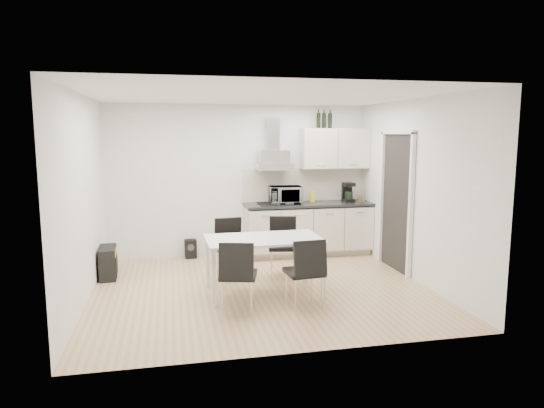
# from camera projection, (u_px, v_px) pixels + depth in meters

# --- Properties ---
(ground) EXTENTS (4.50, 4.50, 0.00)m
(ground) POSITION_uv_depth(u_px,v_px,m) (262.00, 289.00, 6.63)
(ground) COLOR tan
(ground) RESTS_ON ground
(wall_back) EXTENTS (4.50, 0.10, 2.60)m
(wall_back) POSITION_uv_depth(u_px,v_px,m) (240.00, 181.00, 8.38)
(wall_back) COLOR white
(wall_back) RESTS_ON ground
(wall_front) EXTENTS (4.50, 0.10, 2.60)m
(wall_front) POSITION_uv_depth(u_px,v_px,m) (301.00, 221.00, 4.51)
(wall_front) COLOR white
(wall_front) RESTS_ON ground
(wall_left) EXTENTS (0.10, 4.00, 2.60)m
(wall_left) POSITION_uv_depth(u_px,v_px,m) (83.00, 200.00, 5.99)
(wall_left) COLOR white
(wall_left) RESTS_ON ground
(wall_right) EXTENTS (0.10, 4.00, 2.60)m
(wall_right) POSITION_uv_depth(u_px,v_px,m) (416.00, 191.00, 6.91)
(wall_right) COLOR white
(wall_right) RESTS_ON ground
(ceiling) EXTENTS (4.50, 4.50, 0.00)m
(ceiling) POSITION_uv_depth(u_px,v_px,m) (261.00, 95.00, 6.26)
(ceiling) COLOR white
(ceiling) RESTS_ON wall_back
(doorway) EXTENTS (0.08, 1.04, 2.10)m
(doorway) POSITION_uv_depth(u_px,v_px,m) (395.00, 203.00, 7.47)
(doorway) COLOR white
(doorway) RESTS_ON ground
(kitchenette) EXTENTS (2.22, 0.64, 2.52)m
(kitchenette) POSITION_uv_depth(u_px,v_px,m) (310.00, 208.00, 8.44)
(kitchenette) COLOR beige
(kitchenette) RESTS_ON ground
(dining_table) EXTENTS (1.52, 0.89, 0.75)m
(dining_table) POSITION_uv_depth(u_px,v_px,m) (264.00, 243.00, 6.37)
(dining_table) COLOR white
(dining_table) RESTS_ON ground
(chair_far_left) EXTENTS (0.49, 0.54, 0.88)m
(chair_far_left) POSITION_uv_depth(u_px,v_px,m) (231.00, 249.00, 7.05)
(chair_far_left) COLOR black
(chair_far_left) RESTS_ON ground
(chair_far_right) EXTENTS (0.53, 0.58, 0.88)m
(chair_far_right) POSITION_uv_depth(u_px,v_px,m) (283.00, 248.00, 7.16)
(chair_far_right) COLOR black
(chair_far_right) RESTS_ON ground
(chair_near_left) EXTENTS (0.55, 0.59, 0.88)m
(chair_near_left) POSITION_uv_depth(u_px,v_px,m) (238.00, 276.00, 5.73)
(chair_near_left) COLOR black
(chair_near_left) RESTS_ON ground
(chair_near_right) EXTENTS (0.48, 0.54, 0.88)m
(chair_near_right) POSITION_uv_depth(u_px,v_px,m) (304.00, 273.00, 5.85)
(chair_near_right) COLOR black
(chair_near_right) RESTS_ON ground
(guitar_amp) EXTENTS (0.27, 0.56, 0.46)m
(guitar_amp) POSITION_uv_depth(u_px,v_px,m) (108.00, 262.00, 7.13)
(guitar_amp) COLOR black
(guitar_amp) RESTS_ON ground
(floor_speaker) EXTENTS (0.20, 0.18, 0.32)m
(floor_speaker) POSITION_uv_depth(u_px,v_px,m) (191.00, 249.00, 8.27)
(floor_speaker) COLOR black
(floor_speaker) RESTS_ON ground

